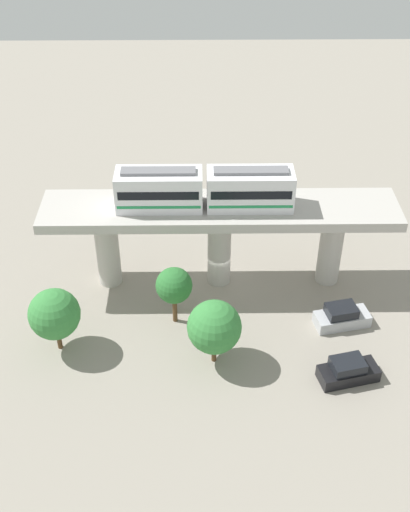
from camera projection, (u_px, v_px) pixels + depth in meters
ground_plane at (219, 280)px, 54.77m from camera, size 120.00×120.00×0.00m
viaduct at (220, 225)px, 51.38m from camera, size 5.20×28.00×7.43m
train at (205, 189)px, 49.34m from camera, size 2.64×13.55×3.24m
parked_car_black at (348, 371)px, 45.55m from camera, size 2.73×4.50×1.76m
parked_car_silver at (342, 317)px, 50.02m from camera, size 2.65×4.49×1.76m
tree_near_viaduct at (214, 327)px, 45.41m from camera, size 3.88×3.88×5.26m
tree_mid_lot at (54, 314)px, 46.43m from camera, size 3.77×3.77×5.24m
tree_far_corner at (174, 286)px, 48.65m from camera, size 2.80×2.80×4.97m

